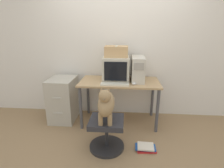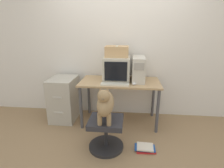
# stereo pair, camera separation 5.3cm
# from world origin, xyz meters

# --- Properties ---
(ground_plane) EXTENTS (12.00, 12.00, 0.00)m
(ground_plane) POSITION_xyz_m (0.00, 0.00, 0.00)
(ground_plane) COLOR #937551
(wall_back) EXTENTS (8.00, 0.05, 2.60)m
(wall_back) POSITION_xyz_m (0.00, 0.73, 1.30)
(wall_back) COLOR silver
(wall_back) RESTS_ON ground_plane
(desk) EXTENTS (1.33, 0.67, 0.76)m
(desk) POSITION_xyz_m (0.00, 0.33, 0.67)
(desk) COLOR tan
(desk) RESTS_ON ground_plane
(crt_monitor) EXTENTS (0.44, 0.46, 0.39)m
(crt_monitor) POSITION_xyz_m (-0.06, 0.42, 0.96)
(crt_monitor) COLOR beige
(crt_monitor) RESTS_ON desk
(pc_tower) EXTENTS (0.20, 0.51, 0.40)m
(pc_tower) POSITION_xyz_m (0.30, 0.40, 0.96)
(pc_tower) COLOR beige
(pc_tower) RESTS_ON desk
(keyboard) EXTENTS (0.44, 0.15, 0.03)m
(keyboard) POSITION_xyz_m (-0.06, 0.11, 0.78)
(keyboard) COLOR beige
(keyboard) RESTS_ON desk
(computer_mouse) EXTENTS (0.06, 0.04, 0.04)m
(computer_mouse) POSITION_xyz_m (0.24, 0.13, 0.78)
(computer_mouse) COLOR silver
(computer_mouse) RESTS_ON desk
(office_chair) EXTENTS (0.49, 0.49, 0.44)m
(office_chair) POSITION_xyz_m (-0.14, -0.41, 0.24)
(office_chair) COLOR #262628
(office_chair) RESTS_ON ground_plane
(dog) EXTENTS (0.21, 0.50, 0.49)m
(dog) POSITION_xyz_m (-0.14, -0.44, 0.69)
(dog) COLOR #9E7F56
(dog) RESTS_ON office_chair
(filing_cabinet) EXTENTS (0.43, 0.59, 0.78)m
(filing_cabinet) POSITION_xyz_m (-1.01, 0.36, 0.39)
(filing_cabinet) COLOR #B7B2A3
(filing_cabinet) RESTS_ON ground_plane
(cardboard_box) EXTENTS (0.38, 0.28, 0.18)m
(cardboard_box) POSITION_xyz_m (-0.06, 0.43, 1.24)
(cardboard_box) COLOR tan
(cardboard_box) RESTS_ON crt_monitor
(book_stack_floor) EXTENTS (0.29, 0.21, 0.06)m
(book_stack_floor) POSITION_xyz_m (0.41, -0.41, 0.03)
(book_stack_floor) COLOR red
(book_stack_floor) RESTS_ON ground_plane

